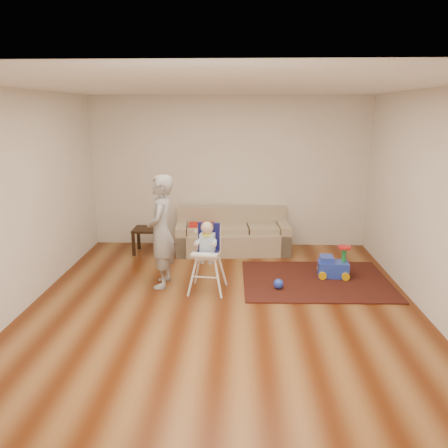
{
  "coord_description": "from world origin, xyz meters",
  "views": [
    {
      "loc": [
        0.21,
        -5.12,
        2.44
      ],
      "look_at": [
        0.0,
        0.4,
        1.0
      ],
      "focal_mm": 35.0,
      "sensor_mm": 36.0,
      "label": 1
    }
  ],
  "objects_px": {
    "adult": "(161,232)",
    "ride_on_toy": "(334,261)",
    "sofa": "(232,231)",
    "side_table": "(147,240)",
    "toy_ball": "(278,284)",
    "high_chair": "(207,258)"
  },
  "relations": [
    {
      "from": "sofa",
      "to": "ride_on_toy",
      "type": "bearing_deg",
      "value": -42.23
    },
    {
      "from": "ride_on_toy",
      "to": "sofa",
      "type": "bearing_deg",
      "value": 146.55
    },
    {
      "from": "ride_on_toy",
      "to": "adult",
      "type": "height_order",
      "value": "adult"
    },
    {
      "from": "toy_ball",
      "to": "side_table",
      "type": "bearing_deg",
      "value": 144.11
    },
    {
      "from": "side_table",
      "to": "high_chair",
      "type": "xyz_separation_m",
      "value": [
        1.2,
        -1.65,
        0.26
      ]
    },
    {
      "from": "sofa",
      "to": "high_chair",
      "type": "relative_size",
      "value": 2.03
    },
    {
      "from": "ride_on_toy",
      "to": "high_chair",
      "type": "relative_size",
      "value": 0.48
    },
    {
      "from": "adult",
      "to": "ride_on_toy",
      "type": "bearing_deg",
      "value": 98.94
    },
    {
      "from": "high_chair",
      "to": "adult",
      "type": "height_order",
      "value": "adult"
    },
    {
      "from": "high_chair",
      "to": "adult",
      "type": "relative_size",
      "value": 0.63
    },
    {
      "from": "sofa",
      "to": "side_table",
      "type": "xyz_separation_m",
      "value": [
        -1.51,
        -0.11,
        -0.16
      ]
    },
    {
      "from": "side_table",
      "to": "high_chair",
      "type": "bearing_deg",
      "value": -54.01
    },
    {
      "from": "side_table",
      "to": "toy_ball",
      "type": "xyz_separation_m",
      "value": [
        2.19,
        -1.58,
        -0.13
      ]
    },
    {
      "from": "high_chair",
      "to": "toy_ball",
      "type": "bearing_deg",
      "value": 10.25
    },
    {
      "from": "toy_ball",
      "to": "sofa",
      "type": "bearing_deg",
      "value": 111.9
    },
    {
      "from": "sofa",
      "to": "adult",
      "type": "distance_m",
      "value": 1.91
    },
    {
      "from": "side_table",
      "to": "ride_on_toy",
      "type": "relative_size",
      "value": 0.92
    },
    {
      "from": "side_table",
      "to": "toy_ball",
      "type": "bearing_deg",
      "value": -35.89
    },
    {
      "from": "sofa",
      "to": "adult",
      "type": "bearing_deg",
      "value": -125.77
    },
    {
      "from": "ride_on_toy",
      "to": "toy_ball",
      "type": "bearing_deg",
      "value": -145.24
    },
    {
      "from": "side_table",
      "to": "toy_ball",
      "type": "distance_m",
      "value": 2.7
    },
    {
      "from": "ride_on_toy",
      "to": "side_table",
      "type": "bearing_deg",
      "value": 164.75
    }
  ]
}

